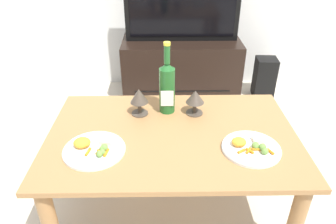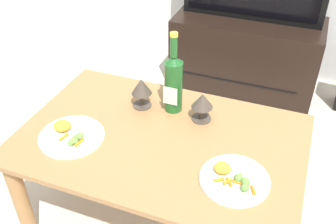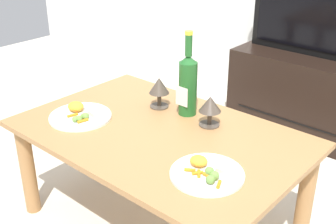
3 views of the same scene
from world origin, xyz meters
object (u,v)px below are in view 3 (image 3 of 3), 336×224
Objects in this scene: dinner_plate_left at (80,115)px; dinner_plate_right at (207,173)px; dining_table at (159,148)px; goblet_left at (159,87)px; tv_stand at (313,95)px; wine_bottle at (188,83)px; goblet_right at (210,106)px; tv_screen at (326,13)px.

dinner_plate_right is at bearing -0.05° from dinner_plate_left.
dinner_plate_left reaches higher than dining_table.
dinner_plate_left is (-0.19, -0.32, -0.09)m from goblet_left.
wine_bottle reaches higher than tv_stand.
dining_table is 4.34× the size of dinner_plate_left.
dinner_plate_left reaches higher than dinner_plate_right.
goblet_left is 0.30m from goblet_right.
wine_bottle is 0.51m from dinner_plate_left.
goblet_left is 1.09× the size of goblet_right.
goblet_right is 0.51× the size of dinner_plate_right.
goblet_right is at bearing 56.11° from dining_table.
dining_table is 4.56× the size of dinner_plate_right.
dinner_plate_right is at bearing -80.84° from tv_stand.
dinner_plate_left is at bearing -120.10° from goblet_left.
tv_screen reaches higher than wine_bottle.
tv_screen reaches higher than goblet_right.
goblet_left is at bearing 148.18° from dinner_plate_right.
dinner_plate_left is (-0.36, -0.14, 0.09)m from dining_table.
dinner_plate_left is at bearing -107.76° from tv_screen.
tv_stand is 1.52m from dinner_plate_right.
tv_screen is 1.58m from dinner_plate_left.
tv_screen is 1.52m from dinner_plate_right.
tv_stand is at bearing 72.27° from dinner_plate_left.
dining_table is 0.39m from dinner_plate_left.
tv_stand is 1.57m from dinner_plate_left.
dining_table is at bearing -94.94° from tv_screen.
tv_stand is 1.08× the size of tv_screen.
goblet_left is 0.62m from dinner_plate_right.
dining_table is 0.32m from wine_bottle.
dinner_plate_right is (0.24, -1.48, -0.28)m from tv_screen.
goblet_left reaches higher than tv_stand.
goblet_left is at bearing 132.11° from dining_table.
goblet_left is at bearing 59.90° from dinner_plate_left.
wine_bottle is at bearing -96.98° from tv_screen.
wine_bottle is (-0.14, -1.12, -0.14)m from tv_screen.
dinner_plate_left is (-0.48, -0.32, -0.08)m from goblet_right.
dinner_plate_right is (0.71, -0.00, -0.00)m from dinner_plate_left.
dining_table is at bearing 158.76° from dinner_plate_right.
tv_screen is (0.00, -0.00, 0.53)m from tv_stand.
goblet_right is at bearing -11.32° from wine_bottle.
dinner_plate_right is (0.38, -0.35, -0.14)m from wine_bottle.
dining_table is at bearing -123.89° from goblet_right.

